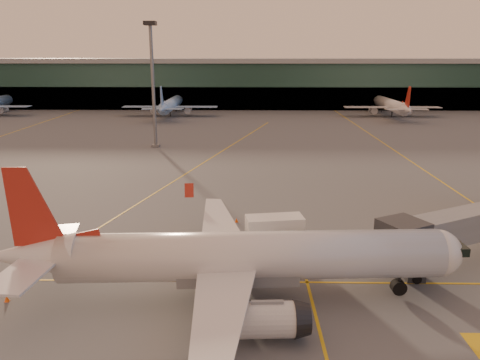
{
  "coord_description": "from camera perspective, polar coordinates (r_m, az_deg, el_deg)",
  "views": [
    {
      "loc": [
        -0.21,
        -32.19,
        19.34
      ],
      "look_at": [
        -1.16,
        20.67,
        5.0
      ],
      "focal_mm": 35.0,
      "sensor_mm": 36.0,
      "label": 1
    }
  ],
  "objects": [
    {
      "name": "ground",
      "position": [
        37.56,
        1.25,
        -15.83
      ],
      "size": [
        600.0,
        600.0,
        0.0
      ],
      "primitive_type": "plane",
      "color": "#4C4F54",
      "rests_on": "ground"
    },
    {
      "name": "taxi_markings",
      "position": [
        79.4,
        -4.14,
        1.04
      ],
      "size": [
        100.12,
        173.0,
        0.01
      ],
      "color": "gold",
      "rests_on": "ground"
    },
    {
      "name": "terminal",
      "position": [
        174.3,
        1.12,
        11.7
      ],
      "size": [
        400.0,
        20.0,
        17.6
      ],
      "color": "#19382D",
      "rests_on": "ground"
    },
    {
      "name": "mast_west_near",
      "position": [
        100.26,
        -10.61,
        12.37
      ],
      "size": [
        2.4,
        2.4,
        25.6
      ],
      "color": "slate",
      "rests_on": "ground"
    },
    {
      "name": "distant_aircraft_row",
      "position": [
        152.85,
        -6.86,
        7.8
      ],
      "size": [
        290.0,
        34.0,
        13.0
      ],
      "color": "#89B1E5",
      "rests_on": "ground"
    },
    {
      "name": "main_airplane",
      "position": [
        37.57,
        -0.57,
        -9.52
      ],
      "size": [
        37.22,
        33.52,
        11.23
      ],
      "rotation": [
        0.0,
        0.0,
        0.05
      ],
      "color": "silver",
      "rests_on": "ground"
    },
    {
      "name": "catering_truck",
      "position": [
        45.65,
        4.3,
        -6.65
      ],
      "size": [
        5.76,
        3.17,
        4.24
      ],
      "rotation": [
        0.0,
        0.0,
        0.15
      ],
      "color": "red",
      "rests_on": "ground"
    },
    {
      "name": "cone_tail",
      "position": [
        43.18,
        -26.55,
        -12.8
      ],
      "size": [
        0.41,
        0.41,
        0.52
      ],
      "color": "#FF580D",
      "rests_on": "ground"
    },
    {
      "name": "cone_wing_left",
      "position": [
        55.61,
        -0.43,
        -4.91
      ],
      "size": [
        0.4,
        0.4,
        0.51
      ],
      "color": "#FF580D",
      "rests_on": "ground"
    }
  ]
}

